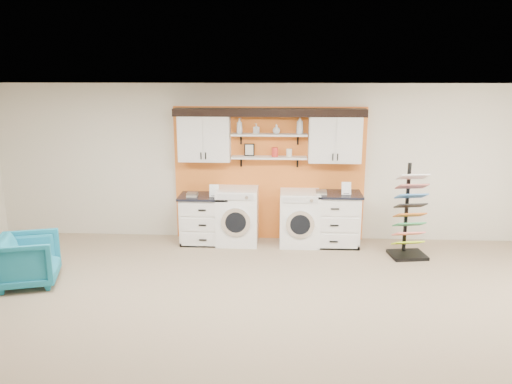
# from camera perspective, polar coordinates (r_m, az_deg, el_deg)

# --- Properties ---
(floor) EXTENTS (10.00, 10.00, 0.00)m
(floor) POSITION_cam_1_polar(r_m,az_deg,el_deg) (5.69, 0.20, -18.28)
(floor) COLOR gray
(floor) RESTS_ON ground
(ceiling) EXTENTS (10.00, 10.00, 0.00)m
(ceiling) POSITION_cam_1_polar(r_m,az_deg,el_deg) (4.83, 0.23, 11.15)
(ceiling) COLOR white
(ceiling) RESTS_ON wall_back
(wall_back) EXTENTS (10.00, 0.00, 10.00)m
(wall_back) POSITION_cam_1_polar(r_m,az_deg,el_deg) (8.97, 1.54, 3.37)
(wall_back) COLOR beige
(wall_back) RESTS_ON floor
(accent_panel) EXTENTS (3.40, 0.07, 2.40)m
(accent_panel) POSITION_cam_1_polar(r_m,az_deg,el_deg) (8.97, 1.52, 2.07)
(accent_panel) COLOR orange
(accent_panel) RESTS_ON wall_back
(upper_cabinet_left) EXTENTS (0.90, 0.35, 0.84)m
(upper_cabinet_left) POSITION_cam_1_polar(r_m,az_deg,el_deg) (8.79, -5.90, 6.26)
(upper_cabinet_left) COLOR silver
(upper_cabinet_left) RESTS_ON wall_back
(upper_cabinet_right) EXTENTS (0.90, 0.35, 0.84)m
(upper_cabinet_right) POSITION_cam_1_polar(r_m,az_deg,el_deg) (8.73, 9.00, 6.11)
(upper_cabinet_right) COLOR silver
(upper_cabinet_right) RESTS_ON wall_back
(shelf_lower) EXTENTS (1.32, 0.28, 0.03)m
(shelf_lower) POSITION_cam_1_polar(r_m,az_deg,el_deg) (8.75, 1.51, 3.97)
(shelf_lower) COLOR silver
(shelf_lower) RESTS_ON wall_back
(shelf_upper) EXTENTS (1.32, 0.28, 0.03)m
(shelf_upper) POSITION_cam_1_polar(r_m,az_deg,el_deg) (8.69, 1.52, 6.57)
(shelf_upper) COLOR silver
(shelf_upper) RESTS_ON wall_back
(crown_molding) EXTENTS (3.30, 0.41, 0.13)m
(crown_molding) POSITION_cam_1_polar(r_m,az_deg,el_deg) (8.66, 1.54, 9.19)
(crown_molding) COLOR black
(crown_molding) RESTS_ON wall_back
(picture_frame) EXTENTS (0.18, 0.02, 0.22)m
(picture_frame) POSITION_cam_1_polar(r_m,az_deg,el_deg) (8.79, -0.77, 4.85)
(picture_frame) COLOR black
(picture_frame) RESTS_ON shelf_lower
(canister_red) EXTENTS (0.11, 0.11, 0.16)m
(canister_red) POSITION_cam_1_polar(r_m,az_deg,el_deg) (8.73, 2.17, 4.57)
(canister_red) COLOR red
(canister_red) RESTS_ON shelf_lower
(canister_cream) EXTENTS (0.10, 0.10, 0.14)m
(canister_cream) POSITION_cam_1_polar(r_m,az_deg,el_deg) (8.73, 3.81, 4.49)
(canister_cream) COLOR silver
(canister_cream) RESTS_ON shelf_lower
(base_cabinet_left) EXTENTS (0.89, 0.66, 0.87)m
(base_cabinet_left) POSITION_cam_1_polar(r_m,az_deg,el_deg) (8.95, -5.83, -3.07)
(base_cabinet_left) COLOR silver
(base_cabinet_left) RESTS_ON floor
(base_cabinet_right) EXTENTS (0.96, 0.66, 0.94)m
(base_cabinet_right) POSITION_cam_1_polar(r_m,az_deg,el_deg) (8.88, 8.75, -3.07)
(base_cabinet_right) COLOR silver
(base_cabinet_right) RESTS_ON floor
(washer) EXTENTS (0.72, 0.71, 1.00)m
(washer) POSITION_cam_1_polar(r_m,az_deg,el_deg) (8.86, -2.13, -2.74)
(washer) COLOR white
(washer) RESTS_ON floor
(dryer) EXTENTS (0.69, 0.71, 0.96)m
(dryer) POSITION_cam_1_polar(r_m,az_deg,el_deg) (8.83, 5.00, -2.98)
(dryer) COLOR white
(dryer) RESTS_ON floor
(sample_rack) EXTENTS (0.63, 0.55, 1.55)m
(sample_rack) POSITION_cam_1_polar(r_m,az_deg,el_deg) (8.60, 17.06, -3.86)
(sample_rack) COLOR black
(sample_rack) RESTS_ON floor
(armchair) EXTENTS (0.99, 0.97, 0.73)m
(armchair) POSITION_cam_1_polar(r_m,az_deg,el_deg) (7.94, -24.58, -7.08)
(armchair) COLOR teal
(armchair) RESTS_ON floor
(soap_bottle_a) EXTENTS (0.15, 0.15, 0.27)m
(soap_bottle_a) POSITION_cam_1_polar(r_m,az_deg,el_deg) (8.70, -1.90, 7.57)
(soap_bottle_a) COLOR silver
(soap_bottle_a) RESTS_ON shelf_upper
(soap_bottle_b) EXTENTS (0.11, 0.11, 0.18)m
(soap_bottle_b) POSITION_cam_1_polar(r_m,az_deg,el_deg) (8.69, 0.04, 7.26)
(soap_bottle_b) COLOR silver
(soap_bottle_b) RESTS_ON shelf_upper
(soap_bottle_c) EXTENTS (0.13, 0.13, 0.17)m
(soap_bottle_c) POSITION_cam_1_polar(r_m,az_deg,el_deg) (8.67, 2.34, 7.20)
(soap_bottle_c) COLOR silver
(soap_bottle_c) RESTS_ON shelf_upper
(soap_bottle_d) EXTENTS (0.17, 0.17, 0.31)m
(soap_bottle_d) POSITION_cam_1_polar(r_m,az_deg,el_deg) (8.67, 5.03, 7.64)
(soap_bottle_d) COLOR silver
(soap_bottle_d) RESTS_ON shelf_upper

